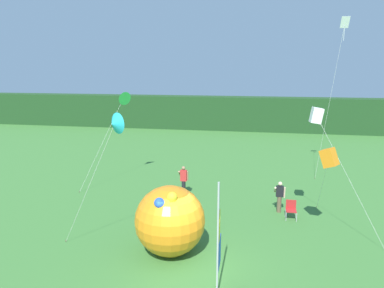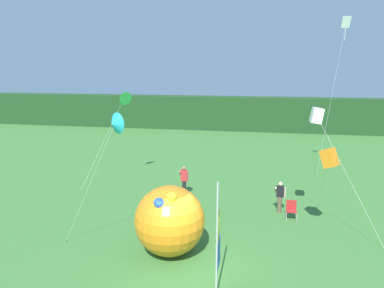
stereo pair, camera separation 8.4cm
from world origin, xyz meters
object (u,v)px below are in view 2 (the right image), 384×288
object	(u,v)px
person_mid_field	(184,180)
kite_cyan_delta_0	(114,124)
kite_white_box_3	(317,116)
kite_white_diamond_1	(343,39)
banner_flag	(218,240)
folding_chair	(291,209)
person_near_banner	(280,196)
inflatable_balloon	(170,220)
kite_green_delta_4	(124,98)
kite_orange_box_2	(329,158)

from	to	relation	value
person_mid_field	kite_cyan_delta_0	xyz separation A→B (m)	(-1.28, -6.43, 4.16)
kite_white_box_3	kite_white_diamond_1	bearing A→B (deg)	72.42
banner_flag	folding_chair	world-z (taller)	banner_flag
person_mid_field	kite_white_diamond_1	bearing A→B (deg)	26.67
person_near_banner	banner_flag	bearing A→B (deg)	-108.38
kite_cyan_delta_0	person_mid_field	bearing A→B (deg)	78.71
inflatable_balloon	kite_white_diamond_1	bearing A→B (deg)	53.48
kite_cyan_delta_0	kite_green_delta_4	bearing A→B (deg)	108.69
kite_cyan_delta_0	kite_orange_box_2	world-z (taller)	kite_cyan_delta_0
kite_green_delta_4	banner_flag	bearing A→B (deg)	-56.20
person_near_banner	kite_white_box_3	bearing A→B (deg)	-44.46
inflatable_balloon	kite_orange_box_2	world-z (taller)	kite_orange_box_2
kite_orange_box_2	kite_green_delta_4	bearing A→B (deg)	151.42
inflatable_balloon	folding_chair	size ratio (longest dim) A/B	3.08
person_near_banner	folding_chair	xyz separation A→B (m)	(0.51, -0.69, -0.33)
banner_flag	person_mid_field	distance (m)	8.99
kite_cyan_delta_0	kite_white_diamond_1	xyz separation A→B (m)	(10.01, 10.81, 3.69)
banner_flag	kite_white_box_3	size ratio (longest dim) A/B	0.70
inflatable_balloon	folding_chair	bearing A→B (deg)	40.36
banner_flag	kite_green_delta_4	distance (m)	13.01
person_mid_field	folding_chair	distance (m)	6.11
person_mid_field	kite_orange_box_2	size ratio (longest dim) A/B	0.43
banner_flag	kite_white_box_3	distance (m)	7.51
kite_cyan_delta_0	kite_orange_box_2	bearing A→B (deg)	16.39
kite_green_delta_4	kite_white_box_3	bearing A→B (deg)	-23.85
person_near_banner	folding_chair	size ratio (longest dim) A/B	1.79
person_near_banner	kite_white_box_3	world-z (taller)	kite_white_box_3
kite_cyan_delta_0	kite_orange_box_2	distance (m)	8.63
person_near_banner	person_mid_field	world-z (taller)	person_mid_field
kite_white_diamond_1	kite_green_delta_4	xyz separation A→B (m)	(-12.84, -2.44, -3.49)
person_mid_field	folding_chair	bearing A→B (deg)	-20.83
inflatable_balloon	person_near_banner	bearing A→B (deg)	47.86
person_mid_field	kite_cyan_delta_0	distance (m)	7.77
inflatable_balloon	kite_cyan_delta_0	size ratio (longest dim) A/B	0.50
folding_chair	kite_green_delta_4	xyz separation A→B (m)	(-9.82, 4.12, 4.76)
inflatable_balloon	kite_white_box_3	world-z (taller)	kite_white_box_3
kite_orange_box_2	kite_white_box_3	world-z (taller)	kite_white_box_3
inflatable_balloon	kite_white_box_3	size ratio (longest dim) A/B	0.50
kite_green_delta_4	person_near_banner	bearing A→B (deg)	-20.20
folding_chair	kite_white_diamond_1	distance (m)	10.96
folding_chair	kite_green_delta_4	distance (m)	11.66
banner_flag	kite_white_diamond_1	world-z (taller)	kite_white_diamond_1
person_near_banner	kite_green_delta_4	size ratio (longest dim) A/B	0.28
kite_white_box_3	kite_green_delta_4	world-z (taller)	kite_green_delta_4
folding_chair	kite_cyan_delta_0	size ratio (longest dim) A/B	0.16
kite_orange_box_2	folding_chair	bearing A→B (deg)	121.90
inflatable_balloon	kite_white_diamond_1	size ratio (longest dim) A/B	0.27
banner_flag	kite_orange_box_2	world-z (taller)	kite_orange_box_2
kite_green_delta_4	person_mid_field	bearing A→B (deg)	-25.30
banner_flag	person_near_banner	distance (m)	7.44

